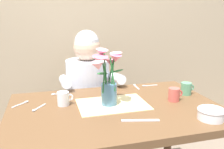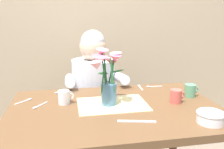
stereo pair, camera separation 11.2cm
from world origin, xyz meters
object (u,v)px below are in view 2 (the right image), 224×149
Objects in this scene: dinner_knife at (137,121)px; coffee_cup at (176,96)px; ceramic_mug at (64,97)px; ceramic_bowl at (210,117)px; tea_cup at (190,91)px; seated_person at (94,100)px; flower_vase at (108,75)px.

dinner_knife is 0.37m from coffee_cup.
ceramic_bowl is at bearing -29.37° from ceramic_mug.
coffee_cup and tea_cup have the same top height.
ceramic_mug is at bearing -113.20° from seated_person.
seated_person is at bearing 65.59° from ceramic_mug.
ceramic_mug is (-0.79, 0.02, 0.00)m from tea_cup.
dinner_knife is 0.47m from ceramic_mug.
ceramic_bowl is at bearing 1.36° from dinner_knife.
ceramic_mug reaches higher than ceramic_bowl.
coffee_cup is at bearing -148.23° from tea_cup.
seated_person is 0.60m from ceramic_mug.
flower_vase is 0.43m from coffee_cup.
tea_cup is (0.14, 0.08, 0.00)m from coffee_cup.
ceramic_mug is at bearing 151.15° from dinner_knife.
ceramic_bowl is 0.72× the size of dinner_knife.
dinner_knife is at bearing 167.89° from ceramic_bowl.
flower_vase reaches higher than ceramic_bowl.
ceramic_mug is (-0.65, 0.11, 0.00)m from coffee_cup.
ceramic_mug is (-0.35, 0.32, 0.04)m from dinner_knife.
ceramic_mug is at bearing 150.63° from ceramic_bowl.
ceramic_bowl is at bearing -81.21° from coffee_cup.
flower_vase reaches higher than ceramic_mug.
dinner_knife is 2.04× the size of tea_cup.
tea_cup reaches higher than ceramic_bowl.
dinner_knife is (0.12, -0.82, 0.18)m from seated_person.
seated_person reaches higher than flower_vase.
seated_person is 0.78m from coffee_cup.
flower_vase is at bearing 144.49° from ceramic_bowl.
ceramic_mug is at bearing 170.88° from coffee_cup.
coffee_cup is 1.00× the size of ceramic_mug.
coffee_cup is at bearing -53.96° from seated_person.
dinner_knife is 0.53m from tea_cup.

